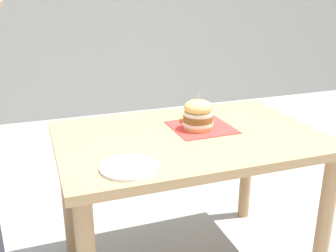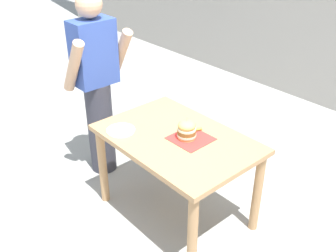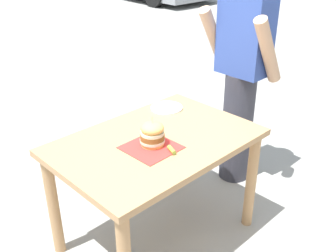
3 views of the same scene
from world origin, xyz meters
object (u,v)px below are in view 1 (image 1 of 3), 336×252
Objects in this scene: patio_table at (188,157)px; side_plate_with_forks at (129,167)px; sandwich at (198,115)px; pickle_spear at (183,118)px.

side_plate_with_forks is (-0.27, 0.35, 0.12)m from patio_table.
side_plate_with_forks is at bearing 126.64° from sandwich.
patio_table is 0.21m from sandwich.
sandwich is 0.52m from side_plate_with_forks.
patio_table is 5.43× the size of side_plate_with_forks.
sandwich reaches higher than side_plate_with_forks.
patio_table is at bearing 122.10° from sandwich.
pickle_spear is at bearing -41.60° from side_plate_with_forks.
pickle_spear is (0.17, -0.04, 0.13)m from patio_table.
patio_table is 6.72× the size of sandwich.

